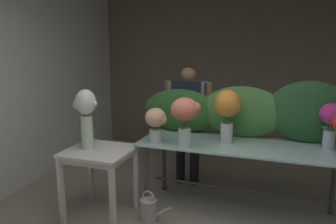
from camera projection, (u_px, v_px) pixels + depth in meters
ground_plane at (217, 194)px, 4.18m from camera, size 7.92×7.92×0.00m
wall_back at (240, 67)px, 5.55m from camera, size 4.94×0.12×2.93m
wall_left at (45, 71)px, 4.68m from camera, size 0.12×3.72×2.93m
display_table_glass at (240, 154)px, 3.59m from camera, size 2.15×0.80×0.80m
side_table_white at (99, 159)px, 3.51m from camera, size 0.67×0.63×0.76m
florist at (188, 112)px, 4.31m from camera, size 0.63×0.24×1.58m
foliage_backdrop at (247, 111)px, 3.76m from camera, size 2.33×0.23×0.67m
vase_peach_tulips at (156, 122)px, 3.57m from camera, size 0.24×0.22×0.38m
vase_sunset_ranunculus at (228, 109)px, 3.53m from camera, size 0.28×0.27×0.58m
vase_magenta_snapdragons at (331, 121)px, 3.32m from camera, size 0.23×0.23×0.47m
vase_coral_anemones at (185, 115)px, 3.37m from camera, size 0.31×0.28×0.52m
vase_white_roses_tall at (86, 114)px, 3.46m from camera, size 0.27×0.22×0.63m
watering_can at (149, 210)px, 3.52m from camera, size 0.35×0.18×0.34m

